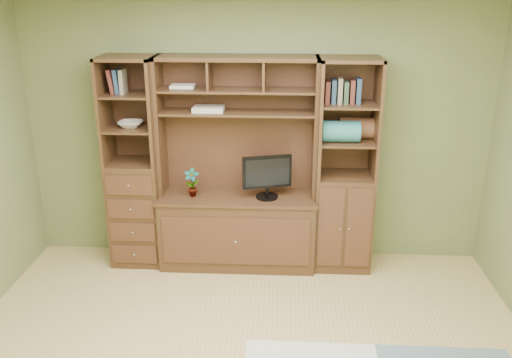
# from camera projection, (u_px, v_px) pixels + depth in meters

# --- Properties ---
(room) EXTENTS (4.60, 4.10, 2.64)m
(room) POSITION_uv_depth(u_px,v_px,m) (240.00, 214.00, 3.40)
(room) COLOR tan
(room) RESTS_ON ground
(center_hutch) EXTENTS (1.54, 0.53, 2.05)m
(center_hutch) POSITION_uv_depth(u_px,v_px,m) (237.00, 167.00, 5.13)
(center_hutch) COLOR #452A18
(center_hutch) RESTS_ON ground
(left_tower) EXTENTS (0.50, 0.45, 2.05)m
(left_tower) POSITION_uv_depth(u_px,v_px,m) (134.00, 164.00, 5.22)
(left_tower) COLOR #452A18
(left_tower) RESTS_ON ground
(right_tower) EXTENTS (0.55, 0.45, 2.05)m
(right_tower) POSITION_uv_depth(u_px,v_px,m) (345.00, 167.00, 5.12)
(right_tower) COLOR #452A18
(right_tower) RESTS_ON ground
(monitor) EXTENTS (0.51, 0.33, 0.58)m
(monitor) POSITION_uv_depth(u_px,v_px,m) (267.00, 169.00, 5.09)
(monitor) COLOR black
(monitor) RESTS_ON center_hutch
(orchid) EXTENTS (0.15, 0.10, 0.28)m
(orchid) POSITION_uv_depth(u_px,v_px,m) (192.00, 183.00, 5.18)
(orchid) COLOR #AA6139
(orchid) RESTS_ON center_hutch
(magazines) EXTENTS (0.29, 0.21, 0.04)m
(magazines) POSITION_uv_depth(u_px,v_px,m) (209.00, 109.00, 5.05)
(magazines) COLOR beige
(magazines) RESTS_ON center_hutch
(bowl) EXTENTS (0.23, 0.23, 0.06)m
(bowl) POSITION_uv_depth(u_px,v_px,m) (131.00, 124.00, 5.09)
(bowl) COLOR white
(bowl) RESTS_ON left_tower
(blanket_teal) EXTENTS (0.34, 0.20, 0.20)m
(blanket_teal) POSITION_uv_depth(u_px,v_px,m) (341.00, 131.00, 4.95)
(blanket_teal) COLOR teal
(blanket_teal) RESTS_ON right_tower
(blanket_red) EXTENTS (0.35, 0.20, 0.20)m
(blanket_red) POSITION_uv_depth(u_px,v_px,m) (358.00, 128.00, 5.07)
(blanket_red) COLOR brown
(blanket_red) RESTS_ON right_tower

